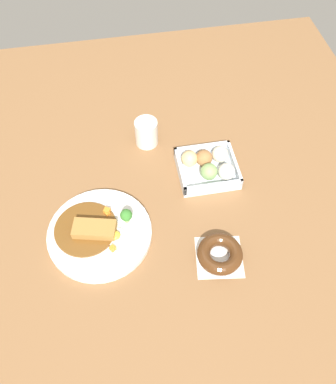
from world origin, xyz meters
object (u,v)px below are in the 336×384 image
at_px(donut_box, 209,166).
at_px(coffee_mug, 146,133).
at_px(curry_plate, 99,232).
at_px(chocolate_ring_donut, 220,254).

height_order(donut_box, coffee_mug, coffee_mug).
bearing_deg(curry_plate, coffee_mug, -119.55).
xyz_separation_m(curry_plate, coffee_mug, (-0.17, -0.31, 0.03)).
bearing_deg(curry_plate, chocolate_ring_donut, 158.12).
height_order(chocolate_ring_donut, coffee_mug, coffee_mug).
height_order(curry_plate, coffee_mug, coffee_mug).
relative_size(curry_plate, donut_box, 1.63).
xyz_separation_m(donut_box, coffee_mug, (0.16, -0.15, 0.02)).
height_order(curry_plate, donut_box, curry_plate).
relative_size(donut_box, coffee_mug, 1.98).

